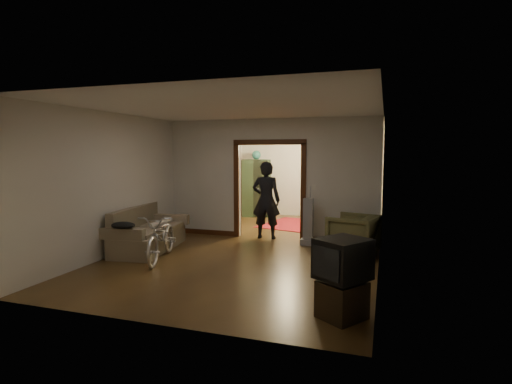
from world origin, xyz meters
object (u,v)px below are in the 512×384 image
at_px(desk, 332,209).
at_px(sofa, 149,229).
at_px(person, 266,200).
at_px(bicycle, 162,237).
at_px(locker, 256,188).
at_px(armchair, 353,235).

bearing_deg(desk, sofa, -116.10).
bearing_deg(person, bicycle, 55.87).
height_order(bicycle, locker, locker).
distance_m(bicycle, armchair, 3.73).
xyz_separation_m(bicycle, person, (1.33, 2.43, 0.47)).
relative_size(sofa, desk, 2.09).
distance_m(person, desk, 3.22).
bearing_deg(armchair, desk, -151.45).
bearing_deg(bicycle, desk, 49.28).
bearing_deg(bicycle, person, 45.44).
distance_m(armchair, person, 2.32).
distance_m(armchair, desk, 3.96).
bearing_deg(locker, desk, -18.69).
bearing_deg(desk, armchair, -69.30).
xyz_separation_m(person, desk, (1.16, 2.95, -0.57)).
xyz_separation_m(armchair, locker, (-3.31, 3.95, 0.50)).
bearing_deg(person, locker, -73.41).
height_order(person, locker, person).
height_order(person, desk, person).
distance_m(sofa, person, 2.75).
distance_m(bicycle, person, 2.80).
relative_size(sofa, armchair, 2.17).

